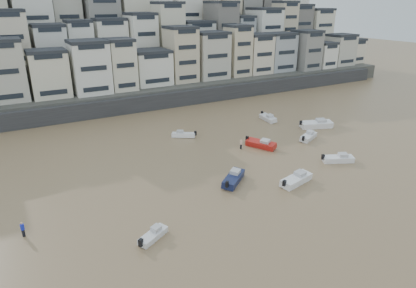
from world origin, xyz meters
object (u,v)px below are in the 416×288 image
boat_d (308,136)px  person_pink (241,144)px  boat_j (153,234)px  boat_c (233,177)px  boat_i (268,117)px  boat_g (316,123)px  boat_e (261,143)px  person_blue (23,229)px  boat_b (338,158)px  boat_h (183,134)px  boat_a (296,178)px

boat_d → person_pink: (-13.26, 2.11, 0.16)m
boat_d → boat_j: size_ratio=1.27×
boat_c → boat_i: bearing=3.7°
boat_g → boat_e: boat_g is taller
boat_i → person_blue: bearing=-60.6°
boat_g → boat_i: 9.99m
person_pink → person_blue: bearing=-164.6°
boat_b → person_blue: person_blue is taller
boat_g → boat_i: size_ratio=1.33×
boat_g → boat_h: (-25.17, 8.03, -0.31)m
boat_j → boat_b: bearing=-21.5°
boat_i → person_pink: 17.33m
boat_e → boat_d: bearing=58.3°
person_blue → person_pink: same height
boat_b → boat_a: (-10.70, -2.41, 0.09)m
boat_i → boat_j: bearing=-46.3°
boat_g → boat_a: size_ratio=1.18×
boat_h → boat_c: 19.94m
boat_h → person_blue: person_blue is taller
boat_g → boat_a: (-19.80, -16.35, -0.15)m
boat_j → person_pink: 27.88m
boat_e → boat_j: (-25.72, -15.54, -0.22)m
boat_i → boat_c: 29.67m
boat_j → person_pink: person_pink is taller
boat_d → boat_c: size_ratio=0.89×
boat_d → boat_j: bearing=176.9°
boat_g → boat_c: (-27.10, -11.82, -0.15)m
boat_b → person_blue: size_ratio=2.98×
boat_i → boat_c: (-21.71, -20.23, 0.09)m
boat_b → boat_c: size_ratio=0.88×
boat_b → person_blue: 44.43m
boat_e → boat_c: (-11.22, -8.70, 0.02)m
boat_b → boat_a: size_ratio=0.88×
boat_c → boat_d: bearing=-19.3°
boat_j → person_pink: bearing=6.9°
boat_e → boat_h: size_ratio=1.22×
boat_b → boat_j: bearing=-146.2°
person_blue → boat_h: bearing=34.6°
boat_g → boat_j: (-41.60, -18.66, -0.39)m
boat_g → boat_b: boat_g is taller
boat_j → boat_b: 32.84m
boat_c → person_blue: person_blue is taller
boat_d → boat_a: (-13.83, -12.21, 0.09)m
boat_j → boat_c: 16.04m
boat_i → boat_a: (-14.41, -24.76, 0.09)m
boat_e → boat_a: 13.80m
boat_e → boat_i: bearing=111.9°
boat_b → person_pink: (-10.13, 11.92, 0.16)m
boat_i → boat_j: (-36.21, -27.07, -0.16)m
boat_g → boat_j: size_ratio=1.70×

